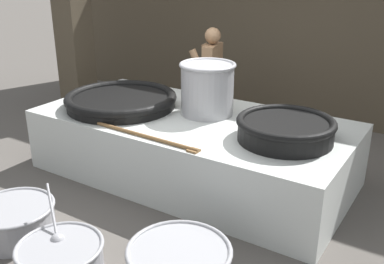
{
  "coord_description": "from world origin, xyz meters",
  "views": [
    {
      "loc": [
        2.78,
        -4.35,
        2.62
      ],
      "look_at": [
        0.0,
        0.0,
        0.59
      ],
      "focal_mm": 42.0,
      "sensor_mm": 36.0,
      "label": 1
    }
  ],
  "objects_px": {
    "giant_wok_near": "(121,100)",
    "giant_wok_far": "(286,129)",
    "prep_bowl_meat": "(179,263)",
    "prep_bowl_vegetables": "(61,261)",
    "stock_pot": "(207,88)",
    "cook": "(212,80)",
    "prep_bowl_extra": "(15,219)"
  },
  "relations": [
    {
      "from": "prep_bowl_vegetables",
      "to": "giant_wok_near",
      "type": "bearing_deg",
      "value": 117.99
    },
    {
      "from": "prep_bowl_vegetables",
      "to": "prep_bowl_extra",
      "type": "height_order",
      "value": "prep_bowl_vegetables"
    },
    {
      "from": "giant_wok_near",
      "to": "prep_bowl_extra",
      "type": "bearing_deg",
      "value": -83.32
    },
    {
      "from": "giant_wok_near",
      "to": "giant_wok_far",
      "type": "height_order",
      "value": "giant_wok_far"
    },
    {
      "from": "giant_wok_far",
      "to": "prep_bowl_extra",
      "type": "bearing_deg",
      "value": -135.15
    },
    {
      "from": "giant_wok_near",
      "to": "prep_bowl_meat",
      "type": "height_order",
      "value": "giant_wok_near"
    },
    {
      "from": "giant_wok_near",
      "to": "giant_wok_far",
      "type": "xyz_separation_m",
      "value": [
        2.22,
        0.07,
        0.04
      ]
    },
    {
      "from": "prep_bowl_meat",
      "to": "giant_wok_far",
      "type": "bearing_deg",
      "value": 81.94
    },
    {
      "from": "stock_pot",
      "to": "prep_bowl_meat",
      "type": "xyz_separation_m",
      "value": [
        0.91,
        -1.97,
        -0.93
      ]
    },
    {
      "from": "stock_pot",
      "to": "prep_bowl_vegetables",
      "type": "bearing_deg",
      "value": -88.62
    },
    {
      "from": "giant_wok_far",
      "to": "prep_bowl_meat",
      "type": "distance_m",
      "value": 1.84
    },
    {
      "from": "stock_pot",
      "to": "cook",
      "type": "height_order",
      "value": "cook"
    },
    {
      "from": "stock_pot",
      "to": "giant_wok_far",
      "type": "bearing_deg",
      "value": -14.9
    },
    {
      "from": "cook",
      "to": "prep_bowl_vegetables",
      "type": "bearing_deg",
      "value": 88.34
    },
    {
      "from": "giant_wok_near",
      "to": "prep_bowl_extra",
      "type": "height_order",
      "value": "giant_wok_near"
    },
    {
      "from": "giant_wok_near",
      "to": "stock_pot",
      "type": "relative_size",
      "value": 2.09
    },
    {
      "from": "cook",
      "to": "prep_bowl_meat",
      "type": "relative_size",
      "value": 1.84
    },
    {
      "from": "giant_wok_near",
      "to": "cook",
      "type": "relative_size",
      "value": 0.86
    },
    {
      "from": "giant_wok_near",
      "to": "giant_wok_far",
      "type": "bearing_deg",
      "value": 1.86
    },
    {
      "from": "cook",
      "to": "giant_wok_near",
      "type": "bearing_deg",
      "value": 58.74
    },
    {
      "from": "prep_bowl_extra",
      "to": "stock_pot",
      "type": "bearing_deg",
      "value": 69.63
    },
    {
      "from": "giant_wok_far",
      "to": "stock_pot",
      "type": "height_order",
      "value": "stock_pot"
    },
    {
      "from": "cook",
      "to": "prep_bowl_vegetables",
      "type": "distance_m",
      "value": 3.69
    },
    {
      "from": "stock_pot",
      "to": "cook",
      "type": "xyz_separation_m",
      "value": [
        -0.56,
        1.06,
        -0.21
      ]
    },
    {
      "from": "giant_wok_far",
      "to": "cook",
      "type": "height_order",
      "value": "cook"
    },
    {
      "from": "giant_wok_far",
      "to": "stock_pot",
      "type": "relative_size",
      "value": 1.52
    },
    {
      "from": "cook",
      "to": "prep_bowl_meat",
      "type": "distance_m",
      "value": 3.45
    },
    {
      "from": "prep_bowl_meat",
      "to": "prep_bowl_extra",
      "type": "relative_size",
      "value": 1.13
    },
    {
      "from": "prep_bowl_meat",
      "to": "prep_bowl_extra",
      "type": "distance_m",
      "value": 1.79
    },
    {
      "from": "giant_wok_near",
      "to": "prep_bowl_meat",
      "type": "relative_size",
      "value": 1.59
    },
    {
      "from": "giant_wok_near",
      "to": "cook",
      "type": "xyz_separation_m",
      "value": [
        0.52,
        1.44,
        0.02
      ]
    },
    {
      "from": "prep_bowl_meat",
      "to": "stock_pot",
      "type": "bearing_deg",
      "value": 114.71
    }
  ]
}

